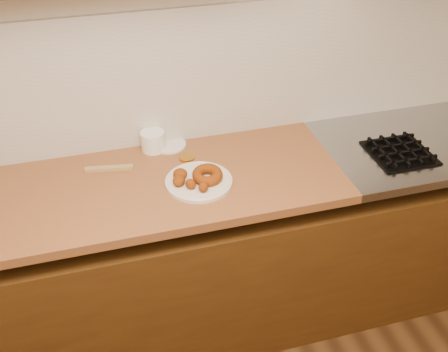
# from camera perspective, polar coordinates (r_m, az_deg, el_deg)

# --- Properties ---
(wall_back) EXTENTS (4.00, 0.02, 2.70)m
(wall_back) POSITION_cam_1_polar(r_m,az_deg,el_deg) (2.24, -2.78, 14.46)
(wall_back) COLOR #BDAD8D
(wall_back) RESTS_ON ground
(base_cabinet) EXTENTS (3.60, 0.60, 0.77)m
(base_cabinet) POSITION_cam_1_polar(r_m,az_deg,el_deg) (2.51, -0.50, -9.12)
(base_cabinet) COLOR #482A0D
(base_cabinet) RESTS_ON floor
(butcher_block) EXTENTS (2.30, 0.62, 0.04)m
(butcher_block) POSITION_cam_1_polar(r_m,az_deg,el_deg) (2.15, -17.52, -2.64)
(butcher_block) COLOR brown
(butcher_block) RESTS_ON base_cabinet
(backsplash) EXTENTS (3.60, 0.02, 0.60)m
(backsplash) POSITION_cam_1_polar(r_m,az_deg,el_deg) (2.28, -2.60, 10.84)
(backsplash) COLOR #B9B5A8
(backsplash) RESTS_ON wall_back
(donut_plate) EXTENTS (0.27, 0.27, 0.02)m
(donut_plate) POSITION_cam_1_polar(r_m,az_deg,el_deg) (2.11, -2.76, -0.61)
(donut_plate) COLOR silver
(donut_plate) RESTS_ON butcher_block
(ring_donut) EXTENTS (0.13, 0.13, 0.06)m
(ring_donut) POSITION_cam_1_polar(r_m,az_deg,el_deg) (2.10, -1.83, 0.12)
(ring_donut) COLOR #792E04
(ring_donut) RESTS_ON donut_plate
(fried_dough_chunks) EXTENTS (0.15, 0.17, 0.04)m
(fried_dough_chunks) POSITION_cam_1_polar(r_m,az_deg,el_deg) (2.08, -4.25, -0.41)
(fried_dough_chunks) COLOR #792E04
(fried_dough_chunks) RESTS_ON donut_plate
(plastic_tub) EXTENTS (0.13, 0.13, 0.09)m
(plastic_tub) POSITION_cam_1_polar(r_m,az_deg,el_deg) (2.32, -7.74, 3.81)
(plastic_tub) COLOR white
(plastic_tub) RESTS_ON butcher_block
(tub_lid) EXTENTS (0.19, 0.19, 0.01)m
(tub_lid) POSITION_cam_1_polar(r_m,az_deg,el_deg) (2.36, -5.99, 3.42)
(tub_lid) COLOR silver
(tub_lid) RESTS_ON butcher_block
(brass_jar_lid) EXTENTS (0.07, 0.07, 0.01)m
(brass_jar_lid) POSITION_cam_1_polar(r_m,az_deg,el_deg) (2.26, -4.07, 1.99)
(brass_jar_lid) COLOR #B77F23
(brass_jar_lid) RESTS_ON butcher_block
(wooden_utensil) EXTENTS (0.20, 0.06, 0.02)m
(wooden_utensil) POSITION_cam_1_polar(r_m,az_deg,el_deg) (2.24, -12.40, 0.82)
(wooden_utensil) COLOR #A1824C
(wooden_utensil) RESTS_ON butcher_block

